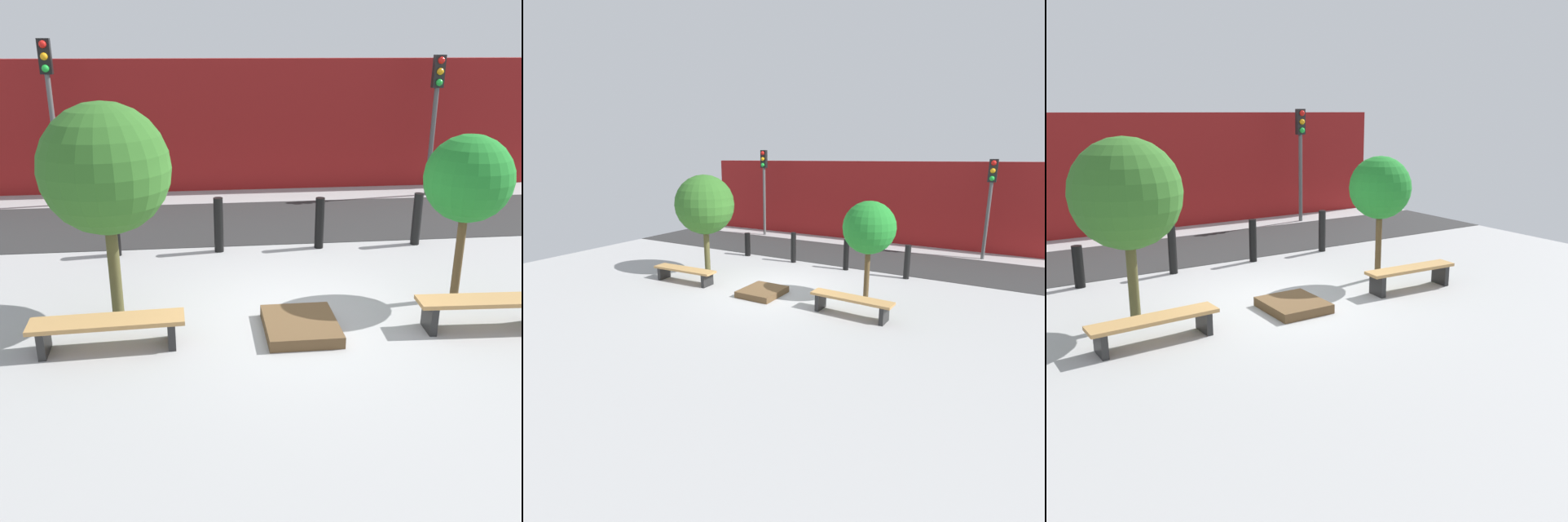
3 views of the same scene
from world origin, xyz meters
The scene contains 13 objects.
ground_plane centered at (0.00, 0.00, 0.00)m, with size 18.00×18.00×0.00m, color #A3A3A3.
road_strip centered at (0.00, 4.89, 0.01)m, with size 18.00×3.34×0.01m, color #2D2D2D.
building_facade centered at (0.00, 8.23, 1.71)m, with size 16.20×0.50×3.42m, color maroon.
bench_left centered at (-2.59, -0.70, 0.31)m, with size 2.01×0.54×0.42m.
bench_right centered at (2.59, -0.70, 0.34)m, with size 1.97×0.50×0.46m.
planter_bed centered at (0.00, -0.50, 0.08)m, with size 1.01×1.15×0.17m, color brown.
tree_behind_left_bench centered at (-2.59, 0.31, 2.17)m, with size 1.80×1.80×3.08m.
tree_behind_right_bench centered at (2.59, 0.31, 1.91)m, with size 1.29×1.29×2.57m.
bollard_far_left centered at (-2.94, 2.97, 0.43)m, with size 0.21×0.21×0.86m, color black.
bollard_left centered at (-0.98, 2.97, 0.53)m, with size 0.18×0.18×1.06m, color black.
bollard_center centered at (0.98, 2.97, 0.50)m, with size 0.18×0.18×1.01m, color black.
bollard_right centered at (2.94, 2.97, 0.52)m, with size 0.18×0.18×1.04m, color black.
traffic_light_mid_west centered at (4.70, 6.84, 2.44)m, with size 0.28×0.27×3.52m.
Camera 3 is at (-5.08, -8.97, 3.45)m, focal length 40.00 mm.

